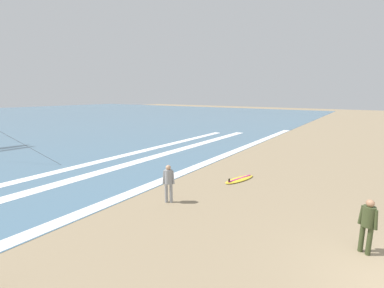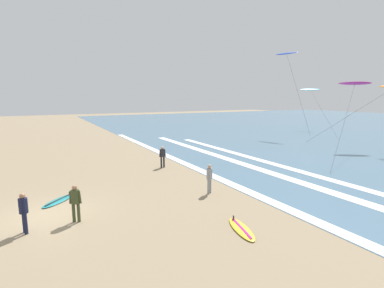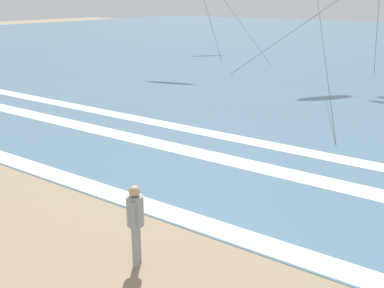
{
  "view_description": "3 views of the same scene",
  "coord_description": "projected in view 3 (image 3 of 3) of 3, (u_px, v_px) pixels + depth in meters",
  "views": [
    {
      "loc": [
        -7.15,
        1.26,
        4.43
      ],
      "look_at": [
        0.3,
        6.42,
        2.7
      ],
      "focal_mm": 24.61,
      "sensor_mm": 36.0,
      "label": 1
    },
    {
      "loc": [
        13.37,
        -0.04,
        5.17
      ],
      "look_at": [
        2.04,
        6.13,
        3.04
      ],
      "focal_mm": 26.65,
      "sensor_mm": 36.0,
      "label": 2
    },
    {
      "loc": [
        6.07,
        2.29,
        4.85
      ],
      "look_at": [
        1.03,
        9.31,
        2.08
      ],
      "focal_mm": 43.25,
      "sensor_mm": 36.0,
      "label": 3
    }
  ],
  "objects": [
    {
      "name": "wave_foam_mid_break",
      "position": [
        256.0,
        167.0,
        13.74
      ],
      "size": [
        41.39,
        0.84,
        0.01
      ],
      "primitive_type": "cube",
      "color": "white",
      "rests_on": "ocean_surface"
    },
    {
      "name": "wave_foam_shoreline",
      "position": [
        171.0,
        213.0,
        10.77
      ],
      "size": [
        51.94,
        0.68,
        0.01
      ],
      "primitive_type": "cube",
      "color": "white",
      "rests_on": "ocean_surface"
    },
    {
      "name": "wave_foam_outer_break",
      "position": [
        310.0,
        153.0,
        14.9
      ],
      "size": [
        36.82,
        0.74,
        0.01
      ],
      "primitive_type": "cube",
      "color": "white",
      "rests_on": "ocean_surface"
    },
    {
      "name": "surfer_left_far",
      "position": [
        135.0,
        218.0,
        8.49
      ],
      "size": [
        0.34,
        0.48,
        1.6
      ],
      "color": "gray",
      "rests_on": "ground"
    }
  ]
}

